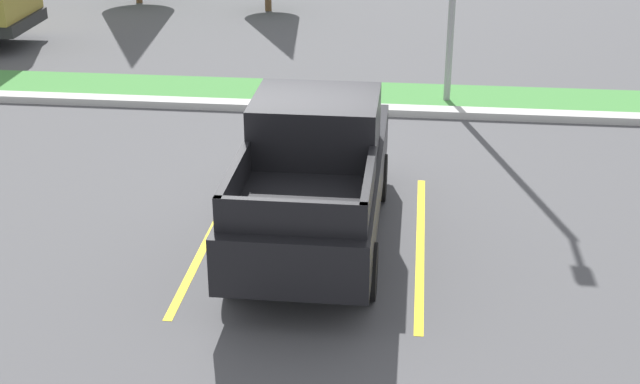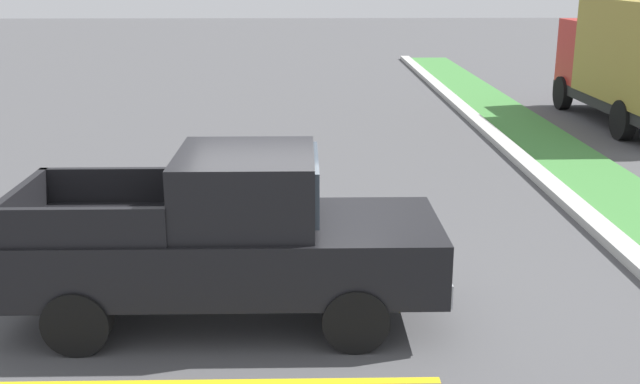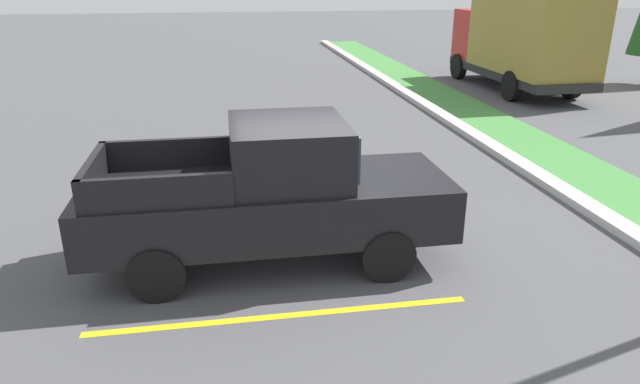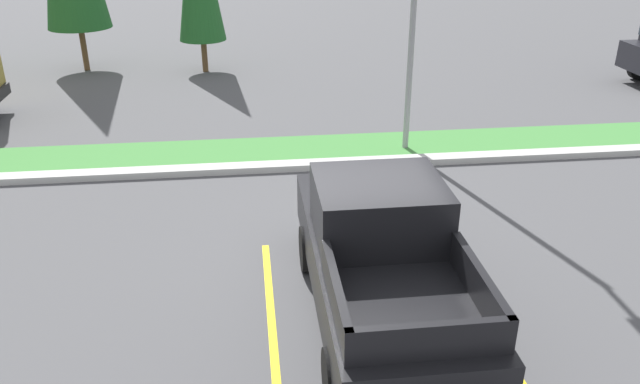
# 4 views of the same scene
# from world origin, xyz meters

# --- Properties ---
(ground_plane) EXTENTS (120.00, 120.00, 0.00)m
(ground_plane) POSITION_xyz_m (0.00, 0.00, 0.00)
(ground_plane) COLOR #4C4C4F
(parking_line_near) EXTENTS (0.12, 4.80, 0.01)m
(parking_line_near) POSITION_xyz_m (-1.32, -0.83, 0.00)
(parking_line_near) COLOR yellow
(parking_line_near) RESTS_ON ground
(parking_line_far) EXTENTS (0.12, 4.80, 0.01)m
(parking_line_far) POSITION_xyz_m (1.78, -0.83, 0.00)
(parking_line_far) COLOR yellow
(parking_line_far) RESTS_ON ground
(curb_strip) EXTENTS (56.00, 0.40, 0.15)m
(curb_strip) POSITION_xyz_m (0.00, 5.00, 0.07)
(curb_strip) COLOR #B2B2AD
(curb_strip) RESTS_ON ground
(grass_median) EXTENTS (56.00, 1.80, 0.06)m
(grass_median) POSITION_xyz_m (0.00, 6.10, 0.03)
(grass_median) COLOR #42843D
(grass_median) RESTS_ON ground
(pickup_truck_main) EXTENTS (1.99, 5.23, 2.10)m
(pickup_truck_main) POSITION_xyz_m (0.23, -0.78, 1.04)
(pickup_truck_main) COLOR black
(pickup_truck_main) RESTS_ON ground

